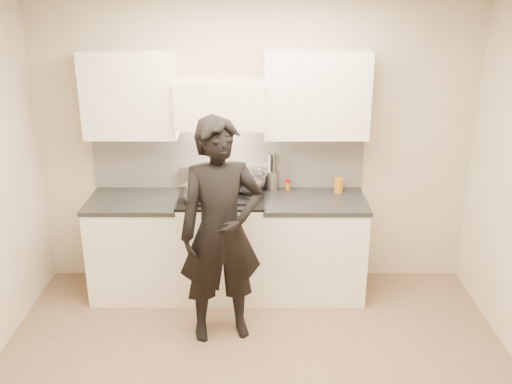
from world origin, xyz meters
TOP-DOWN VIEW (x-y plane):
  - room_shell at (-0.06, 0.37)m, footprint 4.04×3.54m
  - stove at (-0.30, 1.42)m, footprint 0.76×0.65m
  - counter_right at (0.53, 1.43)m, footprint 0.92×0.67m
  - counter_left at (-1.08, 1.43)m, footprint 0.82×0.67m
  - wok at (-0.10, 1.52)m, footprint 0.41×0.51m
  - stock_pot at (-0.50, 1.28)m, footprint 0.32×0.24m
  - utensil_crock at (0.15, 1.67)m, footprint 0.13×0.13m
  - spice_jar at (0.30, 1.66)m, footprint 0.05×0.05m
  - oil_glass at (0.77, 1.59)m, footprint 0.08×0.08m
  - person at (-0.26, 0.72)m, footprint 0.75×0.58m

SIDE VIEW (x-z plane):
  - counter_right at x=0.53m, z-range 0.00..0.92m
  - counter_left at x=-1.08m, z-range 0.00..0.92m
  - stove at x=-0.30m, z-range 0.00..0.95m
  - person at x=-0.26m, z-range 0.00..1.82m
  - spice_jar at x=0.30m, z-range 0.92..1.02m
  - oil_glass at x=0.77m, z-range 0.92..1.06m
  - utensil_crock at x=0.15m, z-range 0.85..1.20m
  - stock_pot at x=-0.50m, z-range 0.96..1.11m
  - wok at x=-0.10m, z-range 0.90..1.24m
  - room_shell at x=-0.06m, z-range 0.25..2.95m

